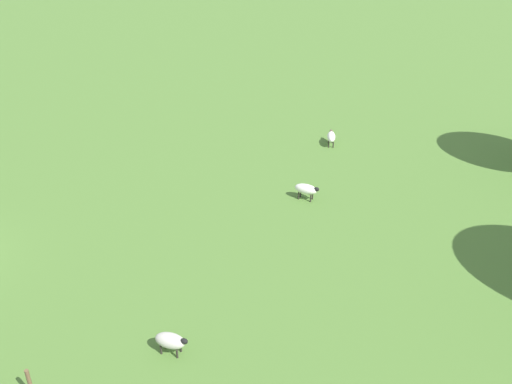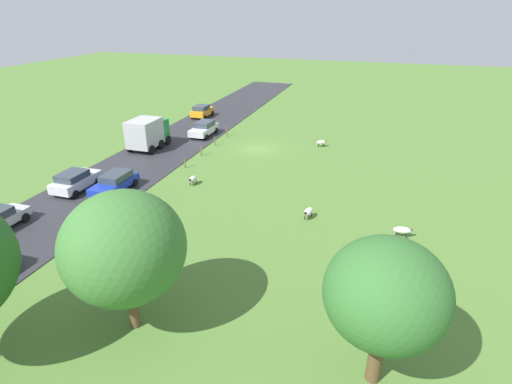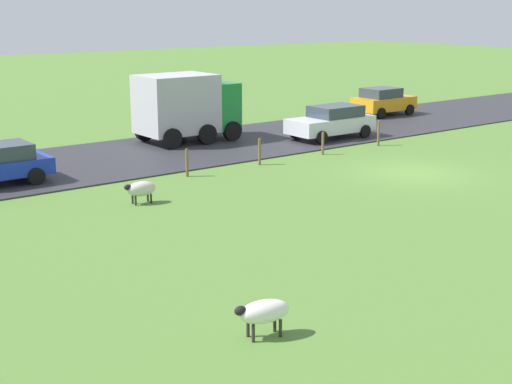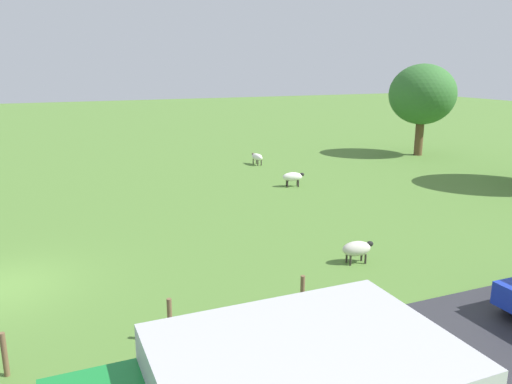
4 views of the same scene
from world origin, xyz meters
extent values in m
plane|color=#517A33|center=(0.00, 0.00, 0.00)|extent=(160.00, 160.00, 0.00)
cube|color=#2D2D33|center=(9.69, 0.00, 0.03)|extent=(8.00, 80.00, 0.06)
ellipsoid|color=white|center=(-8.19, 13.93, 0.55)|extent=(0.72, 1.18, 0.48)
ellipsoid|color=black|center=(-8.07, 14.44, 0.66)|extent=(0.23, 0.29, 0.20)
cylinder|color=#2D2823|center=(-8.25, 14.25, 0.19)|extent=(0.07, 0.07, 0.37)
cylinder|color=#2D2823|center=(-7.99, 14.19, 0.19)|extent=(0.07, 0.07, 0.37)
cylinder|color=#2D2823|center=(-8.39, 13.67, 0.19)|extent=(0.07, 0.07, 0.37)
cylinder|color=#2D2823|center=(-8.13, 13.61, 0.19)|extent=(0.07, 0.07, 0.37)
ellipsoid|color=beige|center=(2.48, 10.91, 0.51)|extent=(0.62, 1.07, 0.51)
ellipsoid|color=black|center=(2.53, 11.40, 0.63)|extent=(0.21, 0.28, 0.20)
cylinder|color=#2D2823|center=(2.37, 11.21, 0.16)|extent=(0.07, 0.07, 0.32)
cylinder|color=#2D2823|center=(2.65, 11.18, 0.16)|extent=(0.07, 0.07, 0.32)
cylinder|color=#2D2823|center=(2.31, 10.65, 0.16)|extent=(0.07, 0.07, 0.32)
cylinder|color=#2D2823|center=(2.59, 10.62, 0.16)|extent=(0.07, 0.07, 0.32)
cylinder|color=brown|center=(4.97, -3.21, 0.60)|extent=(0.12, 0.12, 1.21)
cylinder|color=brown|center=(4.97, 0.37, 0.51)|extent=(0.12, 0.12, 1.02)
cylinder|color=brown|center=(4.97, 3.96, 0.56)|extent=(0.12, 0.12, 1.13)
cylinder|color=brown|center=(4.97, 7.54, 0.55)|extent=(0.12, 0.12, 1.10)
cube|color=#197F33|center=(11.29, 1.79, 1.69)|extent=(2.60, 1.20, 2.30)
cube|color=#B2B2B7|center=(11.29, 4.16, 1.93)|extent=(2.60, 3.54, 2.78)
cylinder|color=black|center=(12.59, 1.79, 0.54)|extent=(0.30, 0.96, 0.96)
cylinder|color=black|center=(9.99, 1.79, 0.54)|extent=(0.30, 0.96, 0.96)
cylinder|color=black|center=(12.59, 3.28, 0.54)|extent=(0.30, 0.96, 0.96)
cylinder|color=black|center=(9.99, 3.28, 0.54)|extent=(0.30, 0.96, 0.96)
cylinder|color=black|center=(12.59, 5.23, 0.54)|extent=(0.30, 0.96, 0.96)
cylinder|color=black|center=(9.99, 5.23, 0.54)|extent=(0.30, 0.96, 0.96)
cylinder|color=black|center=(7.01, 12.85, 0.38)|extent=(0.22, 0.64, 0.64)
cylinder|color=black|center=(8.96, 12.85, 0.38)|extent=(0.22, 0.64, 0.64)
cube|color=orange|center=(11.51, -10.54, 0.77)|extent=(1.90, 3.81, 0.77)
cube|color=#333D47|center=(11.51, -10.26, 1.43)|extent=(1.68, 2.10, 0.56)
cylinder|color=black|center=(12.47, -11.78, 0.38)|extent=(0.22, 0.64, 0.64)
cylinder|color=black|center=(10.56, -11.78, 0.38)|extent=(0.22, 0.64, 0.64)
cylinder|color=black|center=(12.47, -9.30, 0.38)|extent=(0.22, 0.64, 0.64)
cylinder|color=black|center=(10.56, -9.30, 0.38)|extent=(0.22, 0.64, 0.64)
cube|color=silver|center=(7.64, -2.56, 0.74)|extent=(1.94, 4.51, 0.73)
cube|color=#333D47|center=(7.64, -2.90, 1.39)|extent=(1.71, 2.48, 0.56)
cylinder|color=black|center=(6.68, -1.09, 0.38)|extent=(0.22, 0.64, 0.64)
cylinder|color=black|center=(8.61, -1.09, 0.38)|extent=(0.22, 0.64, 0.64)
cylinder|color=black|center=(6.68, -4.02, 0.38)|extent=(0.22, 0.64, 0.64)
cylinder|color=black|center=(8.61, -4.02, 0.38)|extent=(0.22, 0.64, 0.64)
camera|label=1|loc=(14.77, 16.18, 13.24)|focal=39.14mm
camera|label=2|loc=(-12.63, 39.98, 14.14)|focal=28.57mm
camera|label=3|loc=(-19.03, 22.36, 6.57)|focal=51.45mm
camera|label=4|loc=(16.01, 1.53, 6.54)|focal=35.88mm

